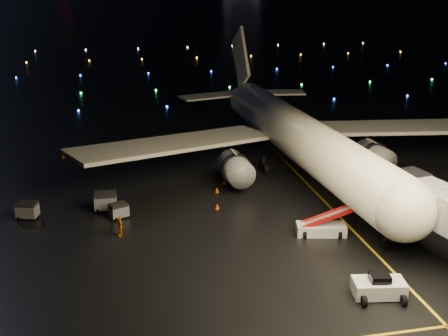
{
  "coord_description": "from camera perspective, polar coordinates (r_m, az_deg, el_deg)",
  "views": [
    {
      "loc": [
        -9.87,
        -39.45,
        23.13
      ],
      "look_at": [
        0.68,
        12.0,
        5.0
      ],
      "focal_mm": 45.0,
      "sensor_mm": 36.0,
      "label": 1
    }
  ],
  "objects": [
    {
      "name": "lane_centre",
      "position": [
        63.07,
        9.58,
        -2.74
      ],
      "size": [
        0.25,
        80.0,
        0.02
      ],
      "primitive_type": "cube",
      "color": "gold",
      "rests_on": "ground"
    },
    {
      "name": "baggage_cart_0",
      "position": [
        57.33,
        -10.64,
        -4.28
      ],
      "size": [
        2.11,
        1.83,
        1.5
      ],
      "primitive_type": "cube",
      "rotation": [
        0.0,
        0.0,
        0.4
      ],
      "color": "gray",
      "rests_on": "ground"
    },
    {
      "name": "taxiway_lights",
      "position": [
        147.58,
        -7.73,
        9.93
      ],
      "size": [
        164.0,
        92.0,
        0.36
      ],
      "primitive_type": null,
      "color": "black",
      "rests_on": "ground"
    },
    {
      "name": "safety_cone_3",
      "position": [
        77.66,
        -16.03,
        1.14
      ],
      "size": [
        0.45,
        0.45,
        0.49
      ],
      "primitive_type": "cone",
      "rotation": [
        0.0,
        0.0,
        0.04
      ],
      "color": "#E75B00",
      "rests_on": "ground"
    },
    {
      "name": "safety_cone_1",
      "position": [
        65.47,
        0.01,
        -1.41
      ],
      "size": [
        0.45,
        0.45,
        0.51
      ],
      "primitive_type": "cone",
      "rotation": [
        0.0,
        0.0,
        -0.01
      ],
      "color": "#E75B00",
      "rests_on": "ground"
    },
    {
      "name": "ground",
      "position": [
        340.38,
        -10.25,
        14.86
      ],
      "size": [
        2000.0,
        2000.0,
        0.0
      ],
      "primitive_type": "plane",
      "color": "black",
      "rests_on": "ground"
    },
    {
      "name": "safety_cone_0",
      "position": [
        58.61,
        -0.7,
        -3.91
      ],
      "size": [
        0.63,
        0.63,
        0.55
      ],
      "primitive_type": "cone",
      "rotation": [
        0.0,
        0.0,
        -0.36
      ],
      "color": "#E75B00",
      "rests_on": "ground"
    },
    {
      "name": "baggage_cart_2",
      "position": [
        59.55,
        -19.35,
        -4.07
      ],
      "size": [
        2.3,
        1.9,
        1.69
      ],
      "primitive_type": "cube",
      "rotation": [
        0.0,
        0.0,
        -0.29
      ],
      "color": "gray",
      "rests_on": "ground"
    },
    {
      "name": "baggage_cart_1",
      "position": [
        59.33,
        -11.95,
        -3.35
      ],
      "size": [
        2.29,
        1.65,
        1.9
      ],
      "primitive_type": "cube",
      "rotation": [
        0.0,
        0.0,
        -0.04
      ],
      "color": "gray",
      "rests_on": "ground"
    },
    {
      "name": "airliner",
      "position": [
        70.06,
        6.81,
        6.25
      ],
      "size": [
        57.74,
        55.15,
        15.56
      ],
      "primitive_type": null,
      "rotation": [
        0.0,
        0.0,
        0.06
      ],
      "color": "white",
      "rests_on": "ground"
    },
    {
      "name": "safety_cone_2",
      "position": [
        62.98,
        -0.72,
        -2.24
      ],
      "size": [
        0.61,
        0.61,
        0.55
      ],
      "primitive_type": "cone",
      "rotation": [
        0.0,
        0.0,
        0.33
      ],
      "color": "#E75B00",
      "rests_on": "ground"
    },
    {
      "name": "belt_loader",
      "position": [
        53.26,
        9.9,
        -5.07
      ],
      "size": [
        6.96,
        3.2,
        3.26
      ],
      "primitive_type": null,
      "rotation": [
        0.0,
        0.0,
        -0.21
      ],
      "color": "silver",
      "rests_on": "ground"
    },
    {
      "name": "crew_c",
      "position": [
        53.32,
        -10.52,
        -5.86
      ],
      "size": [
        0.69,
        1.21,
        1.94
      ],
      "primitive_type": "imported",
      "rotation": [
        0.0,
        0.0,
        -1.37
      ],
      "color": "orange",
      "rests_on": "ground"
    },
    {
      "name": "pushback_tug",
      "position": [
        44.86,
        15.47,
        -11.39
      ],
      "size": [
        4.16,
        2.64,
        1.85
      ],
      "primitive_type": "cube",
      "rotation": [
        0.0,
        0.0,
        -0.16
      ],
      "color": "silver",
      "rests_on": "ground"
    }
  ]
}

